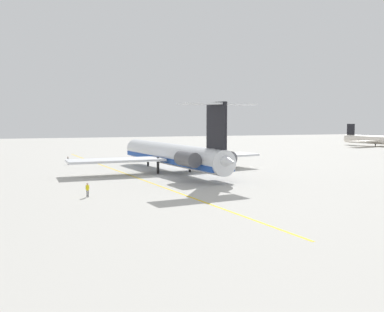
# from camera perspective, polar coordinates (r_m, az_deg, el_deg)

# --- Properties ---
(ground) EXTENTS (313.28, 313.28, 0.00)m
(ground) POSITION_cam_1_polar(r_m,az_deg,el_deg) (77.60, -5.02, -2.52)
(ground) COLOR #B7B5AD
(main_jetliner) EXTENTS (42.24, 37.51, 12.34)m
(main_jetliner) POSITION_cam_1_polar(r_m,az_deg,el_deg) (80.87, -2.31, 0.19)
(main_jetliner) COLOR silver
(main_jetliner) RESTS_ON ground
(airliner_far_left) EXTENTS (25.74, 25.72, 7.77)m
(airliner_far_left) POSITION_cam_1_polar(r_m,az_deg,el_deg) (169.49, 22.51, 1.91)
(airliner_far_left) COLOR silver
(airliner_far_left) RESTS_ON ground
(ground_crew_near_nose) EXTENTS (0.29, 0.45, 1.79)m
(ground_crew_near_nose) POSITION_cam_1_polar(r_m,az_deg,el_deg) (58.01, -13.16, -4.01)
(ground_crew_near_nose) COLOR black
(ground_crew_near_nose) RESTS_ON ground
(ground_crew_near_tail) EXTENTS (0.34, 0.34, 1.75)m
(ground_crew_near_tail) POSITION_cam_1_polar(r_m,az_deg,el_deg) (98.87, -15.50, -0.44)
(ground_crew_near_tail) COLOR black
(ground_crew_near_tail) RESTS_ON ground
(safety_cone_nose) EXTENTS (0.40, 0.40, 0.55)m
(safety_cone_nose) POSITION_cam_1_polar(r_m,az_deg,el_deg) (111.93, 1.99, -0.09)
(safety_cone_nose) COLOR #EA590F
(safety_cone_nose) RESTS_ON ground
(safety_cone_wingtip) EXTENTS (0.40, 0.40, 0.55)m
(safety_cone_wingtip) POSITION_cam_1_polar(r_m,az_deg,el_deg) (109.01, 1.93, -0.23)
(safety_cone_wingtip) COLOR #EA590F
(safety_cone_wingtip) RESTS_ON ground
(taxiway_centreline) EXTENTS (96.46, 14.23, 0.01)m
(taxiway_centreline) POSITION_cam_1_polar(r_m,az_deg,el_deg) (80.50, -8.35, -2.28)
(taxiway_centreline) COLOR gold
(taxiway_centreline) RESTS_ON ground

